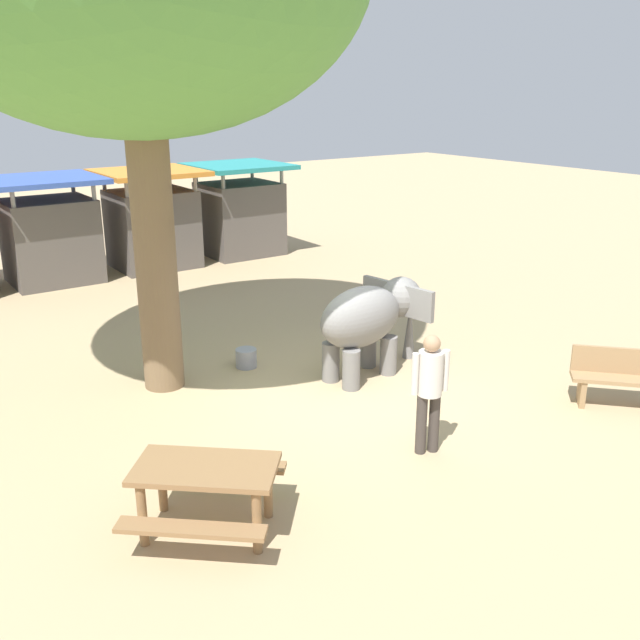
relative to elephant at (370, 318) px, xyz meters
name	(u,v)px	position (x,y,z in m)	size (l,w,h in m)	color
ground_plane	(351,389)	(-0.64, -0.35, -0.98)	(60.00, 60.00, 0.00)	tan
elephant	(370,318)	(0.00, 0.00, 0.00)	(2.23, 1.48, 1.53)	slate
person_handler	(430,385)	(-1.06, -2.50, -0.03)	(0.49, 0.32, 1.62)	#3F3833
wooden_bench	(620,376)	(2.25, -3.12, -0.51)	(1.25, 1.30, 0.88)	#9E7A51
picnic_table_near	(206,482)	(-4.17, -2.41, -0.39)	(2.10, 2.10, 0.78)	olive
market_stall_blue	(50,235)	(-2.61, 9.01, 0.16)	(2.50, 2.50, 2.52)	#59514C
market_stall_orange	(152,224)	(-0.01, 9.01, 0.16)	(2.50, 2.50, 2.52)	#59514C
market_stall_teal	(240,214)	(2.59, 9.01, 0.16)	(2.50, 2.50, 2.52)	#59514C
feed_bucket	(246,358)	(-1.53, 1.42, -0.82)	(0.36, 0.36, 0.32)	gray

